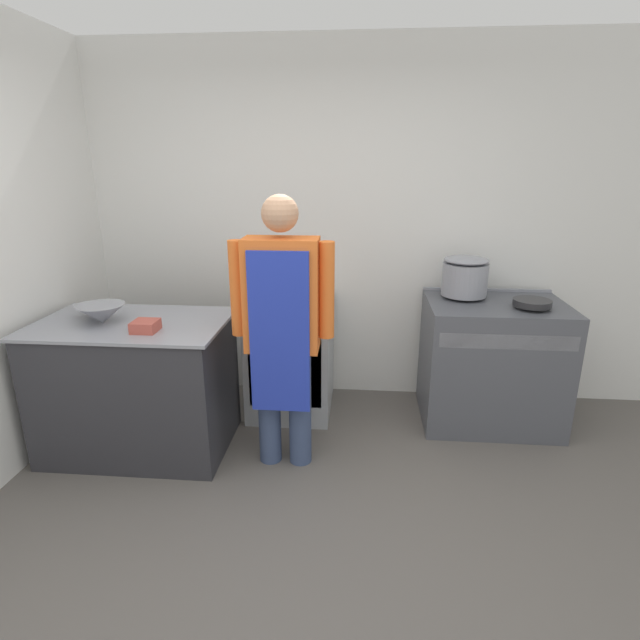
{
  "coord_description": "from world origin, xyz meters",
  "views": [
    {
      "loc": [
        0.31,
        -1.7,
        1.84
      ],
      "look_at": [
        0.06,
        1.18,
        0.92
      ],
      "focal_mm": 28.0,
      "sensor_mm": 36.0,
      "label": 1
    }
  ],
  "objects_px": {
    "stove": "(491,362)",
    "saute_pan": "(532,303)",
    "plastic_tub": "(145,326)",
    "fridge_unit": "(291,356)",
    "mixing_bowl": "(102,314)",
    "stock_pot": "(465,276)",
    "person_cook": "(282,321)"
  },
  "relations": [
    {
      "from": "person_cook",
      "to": "plastic_tub",
      "type": "distance_m",
      "value": 0.81
    },
    {
      "from": "person_cook",
      "to": "stock_pot",
      "type": "xyz_separation_m",
      "value": [
        1.19,
        0.8,
        0.12
      ]
    },
    {
      "from": "stove",
      "to": "mixing_bowl",
      "type": "relative_size",
      "value": 3.28
    },
    {
      "from": "mixing_bowl",
      "to": "stock_pot",
      "type": "relative_size",
      "value": 0.91
    },
    {
      "from": "stove",
      "to": "saute_pan",
      "type": "xyz_separation_m",
      "value": [
        0.19,
        -0.12,
        0.49
      ]
    },
    {
      "from": "stove",
      "to": "saute_pan",
      "type": "relative_size",
      "value": 3.83
    },
    {
      "from": "stove",
      "to": "stock_pot",
      "type": "height_order",
      "value": "stock_pot"
    },
    {
      "from": "plastic_tub",
      "to": "stock_pot",
      "type": "xyz_separation_m",
      "value": [
        2.0,
        0.87,
        0.15
      ]
    },
    {
      "from": "plastic_tub",
      "to": "saute_pan",
      "type": "relative_size",
      "value": 0.58
    },
    {
      "from": "person_cook",
      "to": "saute_pan",
      "type": "height_order",
      "value": "person_cook"
    },
    {
      "from": "fridge_unit",
      "to": "saute_pan",
      "type": "bearing_deg",
      "value": -5.91
    },
    {
      "from": "fridge_unit",
      "to": "mixing_bowl",
      "type": "distance_m",
      "value": 1.37
    },
    {
      "from": "mixing_bowl",
      "to": "stock_pot",
      "type": "distance_m",
      "value": 2.45
    },
    {
      "from": "stove",
      "to": "saute_pan",
      "type": "height_order",
      "value": "saute_pan"
    },
    {
      "from": "fridge_unit",
      "to": "person_cook",
      "type": "distance_m",
      "value": 0.89
    },
    {
      "from": "saute_pan",
      "to": "fridge_unit",
      "type": "bearing_deg",
      "value": 174.09
    },
    {
      "from": "fridge_unit",
      "to": "mixing_bowl",
      "type": "bearing_deg",
      "value": -148.37
    },
    {
      "from": "fridge_unit",
      "to": "person_cook",
      "type": "xyz_separation_m",
      "value": [
        0.06,
        -0.73,
        0.51
      ]
    },
    {
      "from": "plastic_tub",
      "to": "stock_pot",
      "type": "bearing_deg",
      "value": 23.39
    },
    {
      "from": "person_cook",
      "to": "mixing_bowl",
      "type": "height_order",
      "value": "person_cook"
    },
    {
      "from": "stove",
      "to": "plastic_tub",
      "type": "distance_m",
      "value": 2.39
    },
    {
      "from": "stove",
      "to": "saute_pan",
      "type": "distance_m",
      "value": 0.54
    },
    {
      "from": "stove",
      "to": "plastic_tub",
      "type": "relative_size",
      "value": 6.62
    },
    {
      "from": "plastic_tub",
      "to": "mixing_bowl",
      "type": "bearing_deg",
      "value": 159.25
    },
    {
      "from": "stock_pot",
      "to": "saute_pan",
      "type": "bearing_deg",
      "value": -31.4
    },
    {
      "from": "fridge_unit",
      "to": "plastic_tub",
      "type": "distance_m",
      "value": 1.19
    },
    {
      "from": "person_cook",
      "to": "mixing_bowl",
      "type": "xyz_separation_m",
      "value": [
        -1.14,
        0.06,
        -0.01
      ]
    },
    {
      "from": "mixing_bowl",
      "to": "saute_pan",
      "type": "height_order",
      "value": "mixing_bowl"
    },
    {
      "from": "fridge_unit",
      "to": "stove",
      "type": "bearing_deg",
      "value": -1.93
    },
    {
      "from": "mixing_bowl",
      "to": "stock_pot",
      "type": "height_order",
      "value": "stock_pot"
    },
    {
      "from": "stock_pot",
      "to": "stove",
      "type": "bearing_deg",
      "value": -30.19
    },
    {
      "from": "plastic_tub",
      "to": "stock_pot",
      "type": "distance_m",
      "value": 2.19
    }
  ]
}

